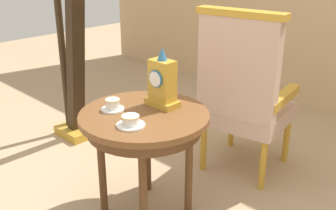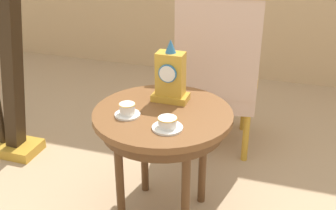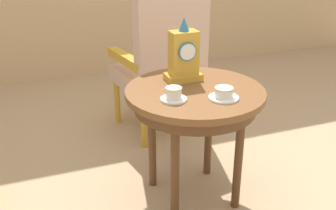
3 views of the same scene
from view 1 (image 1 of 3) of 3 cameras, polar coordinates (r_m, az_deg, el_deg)
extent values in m
cylinder|color=brown|center=(2.22, -3.35, -1.55)|extent=(0.71, 0.71, 0.03)
cylinder|color=#56351C|center=(2.24, -3.32, -2.78)|extent=(0.63, 0.63, 0.07)
cylinder|color=#56351C|center=(2.37, 2.94, -8.72)|extent=(0.04, 0.04, 0.61)
cylinder|color=#56351C|center=(2.58, -2.92, -5.92)|extent=(0.04, 0.04, 0.61)
cylinder|color=#56351C|center=(2.39, -9.23, -8.65)|extent=(0.04, 0.04, 0.61)
cylinder|color=#56351C|center=(2.15, -3.49, -12.11)|extent=(0.04, 0.04, 0.61)
cylinder|color=white|center=(2.27, -7.72, -0.59)|extent=(0.13, 0.13, 0.01)
cylinder|color=white|center=(2.25, -7.76, 0.17)|extent=(0.08, 0.08, 0.06)
torus|color=gold|center=(2.24, -7.79, 0.76)|extent=(0.08, 0.08, 0.00)
cylinder|color=white|center=(2.06, -5.23, -2.82)|extent=(0.15, 0.15, 0.01)
cylinder|color=white|center=(2.05, -5.26, -2.09)|extent=(0.09, 0.09, 0.05)
torus|color=gold|center=(2.04, -5.28, -1.55)|extent=(0.09, 0.09, 0.00)
cube|color=gold|center=(2.30, -0.78, 0.32)|extent=(0.19, 0.11, 0.04)
cube|color=gold|center=(2.26, -0.79, 3.47)|extent=(0.14, 0.09, 0.23)
cylinder|color=teal|center=(2.22, -1.74, 3.66)|extent=(0.10, 0.01, 0.10)
cylinder|color=white|center=(2.21, -1.85, 3.63)|extent=(0.08, 0.00, 0.08)
cone|color=teal|center=(2.21, -0.81, 7.16)|extent=(0.06, 0.06, 0.07)
cube|color=#CCA893|center=(2.87, 11.11, -1.16)|extent=(0.60, 0.60, 0.11)
cube|color=#CCA893|center=(2.56, 9.69, 5.00)|extent=(0.53, 0.18, 0.64)
cube|color=gold|center=(2.48, 10.20, 12.53)|extent=(0.57, 0.20, 0.04)
cube|color=gold|center=(2.74, 15.75, 0.97)|extent=(0.15, 0.47, 0.06)
cube|color=gold|center=(2.90, 7.21, 2.83)|extent=(0.15, 0.47, 0.06)
cylinder|color=gold|center=(3.09, 16.21, -4.66)|extent=(0.04, 0.04, 0.35)
cylinder|color=gold|center=(3.23, 8.86, -2.81)|extent=(0.04, 0.04, 0.35)
cylinder|color=gold|center=(2.72, 13.11, -8.16)|extent=(0.04, 0.04, 0.35)
cylinder|color=gold|center=(2.88, 4.96, -5.85)|extent=(0.04, 0.04, 0.35)
cube|color=gold|center=(3.51, -12.67, -3.56)|extent=(0.32, 0.24, 0.07)
cylinder|color=#332314|center=(3.33, -14.86, 10.48)|extent=(0.06, 0.06, 1.65)
cube|color=black|center=(3.17, -12.83, 8.81)|extent=(0.28, 0.11, 1.51)
camera|label=2|loc=(1.02, -75.90, 11.47)|focal=45.59mm
camera|label=3|loc=(2.37, -56.71, 10.10)|focal=44.17mm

